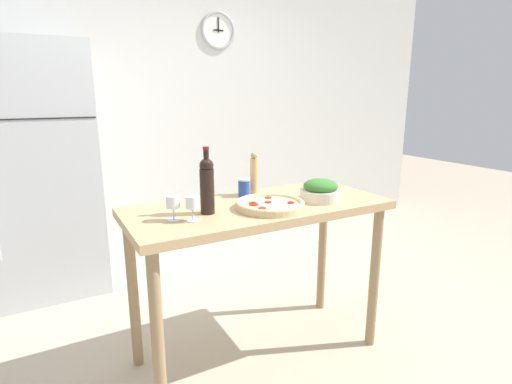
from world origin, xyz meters
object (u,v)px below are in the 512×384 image
object	(u,v)px
homemade_pizza	(270,205)
salt_canister	(244,187)
refrigerator	(38,172)
wine_bottle	(207,184)
pepper_mill	(254,174)
wine_glass_near	(192,204)
salad_bowl	(320,191)
wine_glass_far	(173,203)

from	to	relation	value
homemade_pizza	salt_canister	xyz separation A→B (m)	(-0.00, 0.28, 0.03)
refrigerator	wine_bottle	xyz separation A→B (m)	(0.72, -1.52, 0.13)
pepper_mill	salt_canister	size ratio (longest dim) A/B	2.33
homemade_pizza	wine_glass_near	bearing A→B (deg)	-178.95
wine_glass_near	salad_bowl	size ratio (longest dim) A/B	0.53
homemade_pizza	salad_bowl	bearing A→B (deg)	1.32
wine_glass_far	homemade_pizza	distance (m)	0.50
salt_canister	homemade_pizza	bearing A→B (deg)	-89.34
wine_glass_near	salt_canister	bearing A→B (deg)	35.21
pepper_mill	homemade_pizza	bearing A→B (deg)	-103.65
homemade_pizza	wine_glass_far	bearing A→B (deg)	174.93
refrigerator	wine_glass_near	world-z (taller)	refrigerator
wine_bottle	homemade_pizza	bearing A→B (deg)	-13.19
homemade_pizza	salt_canister	world-z (taller)	salt_canister
salt_canister	wine_glass_near	bearing A→B (deg)	-144.79
refrigerator	homemade_pizza	distance (m)	1.90
salt_canister	pepper_mill	bearing A→B (deg)	16.70
wine_bottle	wine_glass_far	xyz separation A→B (m)	(-0.18, -0.03, -0.06)
wine_glass_far	homemade_pizza	xyz separation A→B (m)	(0.49, -0.04, -0.06)
refrigerator	wine_glass_far	bearing A→B (deg)	-70.97
refrigerator	wine_bottle	world-z (taller)	refrigerator
refrigerator	pepper_mill	size ratio (longest dim) A/B	7.45
wine_glass_near	homemade_pizza	size ratio (longest dim) A/B	0.33
wine_bottle	pepper_mill	distance (m)	0.45
wine_glass_near	wine_glass_far	xyz separation A→B (m)	(-0.07, 0.05, 0.00)
pepper_mill	salt_canister	xyz separation A→B (m)	(-0.08, -0.02, -0.07)
wine_glass_far	salt_canister	distance (m)	0.55
wine_glass_far	salad_bowl	bearing A→B (deg)	-2.53
refrigerator	wine_glass_near	bearing A→B (deg)	-69.17
homemade_pizza	salt_canister	distance (m)	0.29
wine_bottle	salt_canister	world-z (taller)	wine_bottle
refrigerator	homemade_pizza	bearing A→B (deg)	-57.23
wine_glass_near	salt_canister	size ratio (longest dim) A/B	1.12
wine_glass_far	salad_bowl	distance (m)	0.82
salad_bowl	wine_glass_far	bearing A→B (deg)	177.47
wine_bottle	salt_canister	xyz separation A→B (m)	(0.31, 0.21, -0.09)
wine_bottle	homemade_pizza	world-z (taller)	wine_bottle
salad_bowl	homemade_pizza	size ratio (longest dim) A/B	0.63
refrigerator	salad_bowl	xyz separation A→B (m)	(1.36, -1.59, 0.04)
wine_glass_far	salt_canister	bearing A→B (deg)	26.25
wine_bottle	salt_canister	size ratio (longest dim) A/B	3.12
pepper_mill	homemade_pizza	xyz separation A→B (m)	(-0.07, -0.31, -0.10)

